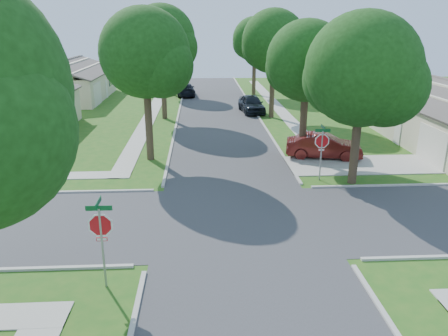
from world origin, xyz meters
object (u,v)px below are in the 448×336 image
house_nw_near (1,117)px  car_driveway (324,146)px  tree_e_near (307,65)px  tree_e_far (255,41)px  stop_sign_sw (101,229)px  tree_ne_corner (363,75)px  tree_w_near (146,57)px  stop_sign_ne (322,143)px  house_ne_far (365,87)px  house_nw_far (68,85)px  car_curb_west (186,90)px  car_curb_east (251,104)px  tree_e_mid (274,44)px  tree_w_far (172,46)px  tree_w_mid (162,42)px

house_nw_near → car_driveway: bearing=-16.0°
tree_e_near → tree_e_far: (0.00, 25.00, 0.34)m
stop_sign_sw → tree_ne_corner: (11.06, 8.91, 3.56)m
tree_w_near → tree_ne_corner: tree_w_near is taller
stop_sign_ne → tree_e_near: size_ratio=0.36×
house_ne_far → house_nw_near: 34.91m
tree_e_far → house_nw_near: bearing=-137.5°
stop_sign_sw → house_nw_near: house_nw_near is taller
house_nw_near → house_nw_far: same height
car_curb_west → car_curb_east: bearing=117.6°
tree_e_far → house_ne_far: tree_e_far is taller
tree_e_mid → tree_e_far: size_ratio=1.06×
stop_sign_ne → car_curb_west: 29.82m
house_ne_far → stop_sign_sw: bearing=-121.6°
house_ne_far → house_nw_far: bearing=174.6°
tree_w_far → stop_sign_sw: bearing=-90.1°
house_ne_far → tree_ne_corner: bearing=-111.2°
tree_e_far → car_curb_west: bearing=-175.8°
tree_ne_corner → car_curb_west: tree_ne_corner is taller
stop_sign_ne → car_driveway: (1.30, 4.00, -1.27)m
tree_e_near → house_nw_near: tree_e_near is taller
tree_w_near → stop_sign_sw: bearing=-90.2°
tree_e_far → car_curb_east: 11.98m
tree_w_mid → tree_w_near: bearing=-90.0°
tree_e_mid → tree_e_far: 13.00m
stop_sign_ne → house_nw_near: size_ratio=0.22×
stop_sign_ne → tree_w_near: bearing=155.3°
house_ne_far → tree_e_mid: bearing=-144.6°
tree_e_near → tree_e_far: 25.00m
tree_e_near → tree_w_far: (-9.40, 25.00, -0.14)m
stop_sign_sw → tree_e_mid: bearing=69.8°
tree_e_far → car_curb_west: 9.56m
tree_ne_corner → stop_sign_ne: bearing=163.4°
stop_sign_ne → car_driveway: bearing=72.0°
tree_ne_corner → car_driveway: (-0.36, 4.49, -4.84)m
tree_w_far → house_nw_far: size_ratio=0.59×
house_nw_far → car_curb_east: bearing=-24.3°
tree_ne_corner → car_curb_east: (-3.16, 19.11, -4.78)m
tree_e_mid → car_curb_east: tree_e_mid is taller
tree_e_mid → tree_ne_corner: (1.60, -16.80, -0.66)m
stop_sign_ne → tree_e_far: (0.05, 29.31, 3.95)m
tree_ne_corner → house_nw_far: tree_ne_corner is taller
tree_w_mid → car_curb_east: bearing=16.4°
stop_sign_ne → tree_w_mid: tree_w_mid is taller
tree_e_mid → tree_w_far: (-9.41, 13.00, -0.75)m
tree_w_far → house_nw_near: 22.49m
stop_sign_ne → tree_w_far: tree_w_far is taller
car_curb_west → house_nw_near: bearing=50.5°
stop_sign_ne → car_driveway: 4.39m
tree_e_mid → tree_w_near: size_ratio=1.03×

